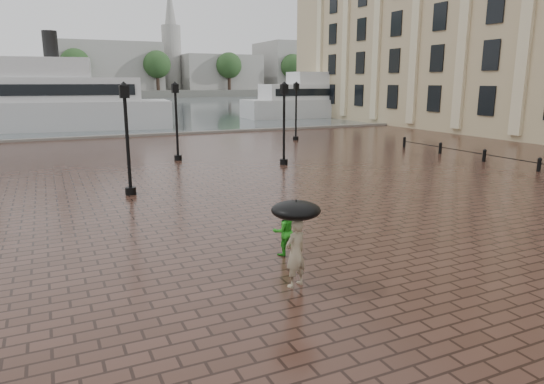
{
  "coord_description": "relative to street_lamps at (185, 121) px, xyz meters",
  "views": [
    {
      "loc": [
        -8.91,
        -10.05,
        4.54
      ],
      "look_at": [
        -3.12,
        2.4,
        1.4
      ],
      "focal_mm": 32.0,
      "sensor_mm": 36.0,
      "label": 1
    }
  ],
  "objects": [
    {
      "name": "ground",
      "position": [
        1.6,
        -17.6,
        -2.33
      ],
      "size": [
        300.0,
        300.0,
        0.0
      ],
      "primitive_type": "plane",
      "color": "#3C241B",
      "rests_on": "ground"
    },
    {
      "name": "harbour_water",
      "position": [
        1.6,
        74.4,
        -2.33
      ],
      "size": [
        240.0,
        240.0,
        0.0
      ],
      "primitive_type": "plane",
      "color": "#4D5A5E",
      "rests_on": "ground"
    },
    {
      "name": "quay_edge",
      "position": [
        1.6,
        14.4,
        -2.33
      ],
      "size": [
        80.0,
        0.6,
        0.3
      ],
      "primitive_type": "cube",
      "color": "slate",
      "rests_on": "ground"
    },
    {
      "name": "far_shore",
      "position": [
        1.6,
        142.4,
        -1.33
      ],
      "size": [
        300.0,
        60.0,
        2.0
      ],
      "primitive_type": "cube",
      "color": "#4C4C47",
      "rests_on": "ground"
    },
    {
      "name": "distant_skyline",
      "position": [
        49.74,
        132.4,
        7.13
      ],
      "size": [
        102.5,
        22.0,
        33.0
      ],
      "color": "gray",
      "rests_on": "ground"
    },
    {
      "name": "far_trees",
      "position": [
        1.6,
        120.4,
        7.09
      ],
      "size": [
        188.0,
        8.0,
        13.5
      ],
      "color": "#2D2119",
      "rests_on": "ground"
    },
    {
      "name": "bollard_row",
      "position": [
        15.6,
        -11.1,
        -1.93
      ],
      "size": [
        0.22,
        21.22,
        0.73
      ],
      "color": "black",
      "rests_on": "ground"
    },
    {
      "name": "street_lamps",
      "position": [
        0.0,
        0.0,
        0.0
      ],
      "size": [
        21.44,
        14.44,
        4.4
      ],
      "color": "black",
      "rests_on": "ground"
    },
    {
      "name": "adult_pedestrian",
      "position": [
        -2.51,
        -18.57,
        -1.54
      ],
      "size": [
        0.67,
        0.54,
        1.58
      ],
      "primitive_type": "imported",
      "rotation": [
        0.0,
        0.0,
        3.46
      ],
      "color": "tan",
      "rests_on": "ground"
    },
    {
      "name": "child_pedestrian",
      "position": [
        -1.83,
        -16.62,
        -1.67
      ],
      "size": [
        0.65,
        0.51,
        1.31
      ],
      "primitive_type": "imported",
      "rotation": [
        0.0,
        0.0,
        3.12
      ],
      "color": "#23951B",
      "rests_on": "ground"
    },
    {
      "name": "ferry_near",
      "position": [
        -9.55,
        24.41,
        0.43
      ],
      "size": [
        28.53,
        9.83,
        9.17
      ],
      "rotation": [
        0.0,
        0.0,
        -0.11
      ],
      "color": "silver",
      "rests_on": "ground"
    },
    {
      "name": "ferry_far",
      "position": [
        27.39,
        28.05,
        0.03
      ],
      "size": [
        24.19,
        7.19,
        7.83
      ],
      "rotation": [
        0.0,
        0.0,
        -0.06
      ],
      "color": "silver",
      "rests_on": "ground"
    },
    {
      "name": "umbrella",
      "position": [
        -2.51,
        -18.57,
        -0.54
      ],
      "size": [
        1.1,
        1.1,
        1.11
      ],
      "color": "black",
      "rests_on": "ground"
    }
  ]
}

